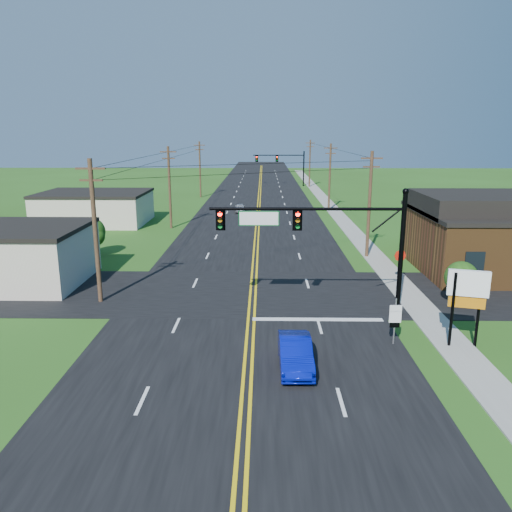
{
  "coord_description": "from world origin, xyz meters",
  "views": [
    {
      "loc": [
        0.86,
        -19.98,
        10.55
      ],
      "look_at": [
        0.41,
        10.0,
        3.04
      ],
      "focal_mm": 35.0,
      "sensor_mm": 36.0,
      "label": 1
    }
  ],
  "objects_px": {
    "stop_sign": "(400,259)",
    "signal_mast_main": "(324,236)",
    "route_sign": "(395,318)",
    "signal_mast_far": "(282,163)",
    "blue_car": "(295,354)"
  },
  "relations": [
    {
      "from": "blue_car",
      "to": "route_sign",
      "type": "xyz_separation_m",
      "value": [
        5.16,
        2.62,
        0.75
      ]
    },
    {
      "from": "signal_mast_main",
      "to": "stop_sign",
      "type": "bearing_deg",
      "value": 46.48
    },
    {
      "from": "blue_car",
      "to": "route_sign",
      "type": "height_order",
      "value": "route_sign"
    },
    {
      "from": "signal_mast_main",
      "to": "signal_mast_far",
      "type": "xyz_separation_m",
      "value": [
        0.1,
        72.0,
        -0.2
      ]
    },
    {
      "from": "signal_mast_main",
      "to": "blue_car",
      "type": "bearing_deg",
      "value": -106.02
    },
    {
      "from": "signal_mast_far",
      "to": "route_sign",
      "type": "xyz_separation_m",
      "value": [
        3.06,
        -76.34,
        -3.11
      ]
    },
    {
      "from": "route_sign",
      "to": "stop_sign",
      "type": "height_order",
      "value": "route_sign"
    },
    {
      "from": "signal_mast_far",
      "to": "stop_sign",
      "type": "relative_size",
      "value": 4.62
    },
    {
      "from": "route_sign",
      "to": "signal_mast_main",
      "type": "bearing_deg",
      "value": 125.88
    },
    {
      "from": "signal_mast_main",
      "to": "route_sign",
      "type": "relative_size",
      "value": 4.59
    },
    {
      "from": "stop_sign",
      "to": "signal_mast_main",
      "type": "bearing_deg",
      "value": -137.87
    },
    {
      "from": "signal_mast_main",
      "to": "blue_car",
      "type": "xyz_separation_m",
      "value": [
        -2.0,
        -6.96,
        -4.06
      ]
    },
    {
      "from": "signal_mast_far",
      "to": "route_sign",
      "type": "distance_m",
      "value": 76.46
    },
    {
      "from": "blue_car",
      "to": "stop_sign",
      "type": "relative_size",
      "value": 1.75
    },
    {
      "from": "signal_mast_far",
      "to": "stop_sign",
      "type": "bearing_deg",
      "value": -84.6
    }
  ]
}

